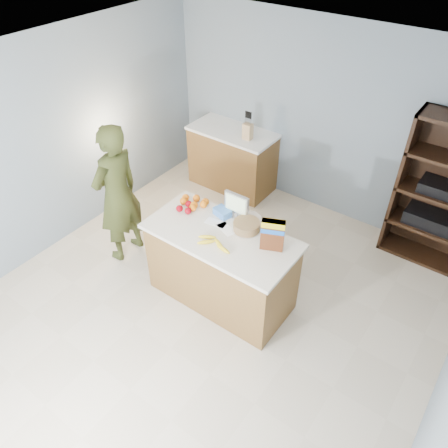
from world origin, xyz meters
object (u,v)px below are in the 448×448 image
Objects in this scene: shelving_unit at (439,195)px; tv at (237,204)px; person at (117,195)px; counter_peninsula at (221,269)px; cereal_box at (273,233)px.

tv is at bearing -132.67° from shelving_unit.
counter_peninsula is at bearing 92.84° from person.
tv is (-1.59, -1.73, 0.19)m from shelving_unit.
cereal_box reaches higher than tv.
shelving_unit is (1.55, 2.05, 0.45)m from counter_peninsula.
tv is at bearing 159.68° from cereal_box.
tv is (-0.04, 0.32, 0.64)m from counter_peninsula.
cereal_box is at bearing -20.32° from tv.
cereal_box reaches higher than counter_peninsula.
counter_peninsula is 4.74× the size of cereal_box.
counter_peninsula is at bearing -127.11° from shelving_unit.
tv is at bearing 97.27° from counter_peninsula.
counter_peninsula is at bearing -82.73° from tv.
counter_peninsula is at bearing -166.89° from cereal_box.
person reaches higher than counter_peninsula.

